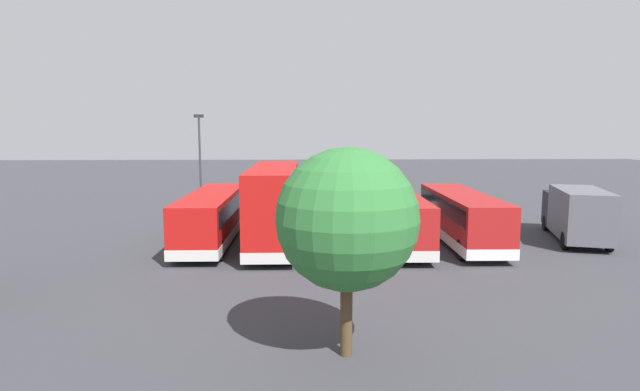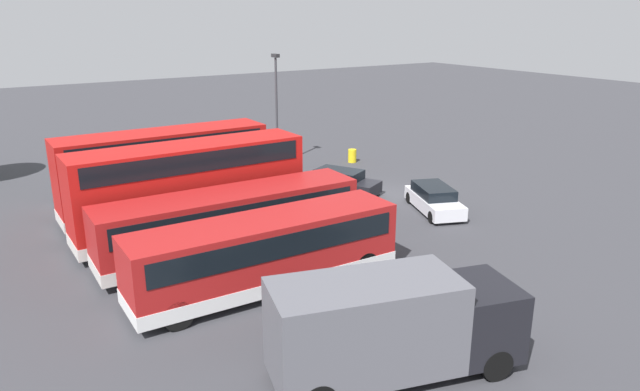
{
  "view_description": "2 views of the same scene",
  "coord_description": "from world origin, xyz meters",
  "px_view_note": "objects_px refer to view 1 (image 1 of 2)",
  "views": [
    {
      "loc": [
        1.95,
        40.91,
        6.71
      ],
      "look_at": [
        0.69,
        3.54,
        1.79
      ],
      "focal_mm": 28.67,
      "sensor_mm": 36.0,
      "label": 1
    },
    {
      "loc": [
        -26.07,
        21.31,
        10.46
      ],
      "look_at": [
        -0.99,
        5.14,
        1.09
      ],
      "focal_mm": 32.87,
      "sensor_mm": 36.0,
      "label": 2
    }
  ],
  "objects_px": {
    "bus_single_deck_near_end": "(462,216)",
    "lamp_post_tall": "(200,157)",
    "waste_bin_yellow": "(239,201)",
    "bus_double_decker_third": "(340,203)",
    "bus_single_deck_second": "(394,215)",
    "car_hatchback_silver": "(374,202)",
    "bus_single_deck_fifth": "(212,216)",
    "bus_double_decker_fourth": "(274,204)",
    "box_truck_blue": "(577,213)",
    "car_small_green": "(307,207)"
  },
  "relations": [
    {
      "from": "bus_single_deck_near_end",
      "to": "bus_single_deck_second",
      "type": "distance_m",
      "value": 3.94
    },
    {
      "from": "lamp_post_tall",
      "to": "waste_bin_yellow",
      "type": "relative_size",
      "value": 8.17
    },
    {
      "from": "box_truck_blue",
      "to": "lamp_post_tall",
      "type": "relative_size",
      "value": 1.02
    },
    {
      "from": "bus_single_deck_near_end",
      "to": "bus_double_decker_third",
      "type": "relative_size",
      "value": 0.98
    },
    {
      "from": "bus_single_deck_near_end",
      "to": "box_truck_blue",
      "type": "relative_size",
      "value": 1.38
    },
    {
      "from": "bus_single_deck_near_end",
      "to": "car_hatchback_silver",
      "type": "xyz_separation_m",
      "value": [
        3.45,
        -12.13,
        -0.92
      ]
    },
    {
      "from": "bus_single_deck_near_end",
      "to": "bus_double_decker_third",
      "type": "bearing_deg",
      "value": 2.38
    },
    {
      "from": "bus_double_decker_third",
      "to": "box_truck_blue",
      "type": "bearing_deg",
      "value": -177.12
    },
    {
      "from": "car_hatchback_silver",
      "to": "bus_single_deck_fifth",
      "type": "bearing_deg",
      "value": 46.17
    },
    {
      "from": "bus_double_decker_fourth",
      "to": "bus_single_deck_fifth",
      "type": "relative_size",
      "value": 0.99
    },
    {
      "from": "bus_single_deck_fifth",
      "to": "car_hatchback_silver",
      "type": "distance_m",
      "value": 16.18
    },
    {
      "from": "bus_double_decker_third",
      "to": "lamp_post_tall",
      "type": "distance_m",
      "value": 14.43
    },
    {
      "from": "bus_single_deck_second",
      "to": "lamp_post_tall",
      "type": "xyz_separation_m",
      "value": [
        13.18,
        -9.6,
        2.93
      ]
    },
    {
      "from": "bus_double_decker_fourth",
      "to": "bus_single_deck_fifth",
      "type": "distance_m",
      "value": 3.85
    },
    {
      "from": "car_small_green",
      "to": "lamp_post_tall",
      "type": "bearing_deg",
      "value": -0.73
    },
    {
      "from": "lamp_post_tall",
      "to": "bus_single_deck_fifth",
      "type": "bearing_deg",
      "value": 104.65
    },
    {
      "from": "bus_single_deck_near_end",
      "to": "waste_bin_yellow",
      "type": "height_order",
      "value": "bus_single_deck_near_end"
    },
    {
      "from": "car_hatchback_silver",
      "to": "lamp_post_tall",
      "type": "xyz_separation_m",
      "value": [
        13.66,
        2.21,
        3.85
      ]
    },
    {
      "from": "bus_double_decker_third",
      "to": "car_hatchback_silver",
      "type": "relative_size",
      "value": 2.25
    },
    {
      "from": "car_small_green",
      "to": "lamp_post_tall",
      "type": "relative_size",
      "value": 0.62
    },
    {
      "from": "bus_double_decker_fourth",
      "to": "car_small_green",
      "type": "height_order",
      "value": "bus_double_decker_fourth"
    },
    {
      "from": "car_hatchback_silver",
      "to": "lamp_post_tall",
      "type": "distance_m",
      "value": 14.36
    },
    {
      "from": "box_truck_blue",
      "to": "car_hatchback_silver",
      "type": "relative_size",
      "value": 1.6
    },
    {
      "from": "lamp_post_tall",
      "to": "waste_bin_yellow",
      "type": "xyz_separation_m",
      "value": [
        -2.28,
        -4.92,
        -4.08
      ]
    },
    {
      "from": "box_truck_blue",
      "to": "waste_bin_yellow",
      "type": "distance_m",
      "value": 26.26
    },
    {
      "from": "box_truck_blue",
      "to": "car_hatchback_silver",
      "type": "bearing_deg",
      "value": -48.03
    },
    {
      "from": "waste_bin_yellow",
      "to": "bus_double_decker_third",
      "type": "bearing_deg",
      "value": 116.9
    },
    {
      "from": "bus_double_decker_third",
      "to": "lamp_post_tall",
      "type": "xyz_separation_m",
      "value": [
        9.96,
        -10.22,
        2.11
      ]
    },
    {
      "from": "bus_single_deck_near_end",
      "to": "bus_single_deck_second",
      "type": "bearing_deg",
      "value": -4.65
    },
    {
      "from": "bus_double_decker_fourth",
      "to": "lamp_post_tall",
      "type": "height_order",
      "value": "lamp_post_tall"
    },
    {
      "from": "bus_double_decker_fourth",
      "to": "car_hatchback_silver",
      "type": "bearing_deg",
      "value": -121.2
    },
    {
      "from": "box_truck_blue",
      "to": "car_hatchback_silver",
      "type": "height_order",
      "value": "box_truck_blue"
    },
    {
      "from": "waste_bin_yellow",
      "to": "bus_single_deck_second",
      "type": "bearing_deg",
      "value": 126.88
    },
    {
      "from": "bus_double_decker_fourth",
      "to": "lamp_post_tall",
      "type": "relative_size",
      "value": 1.41
    },
    {
      "from": "bus_single_deck_second",
      "to": "bus_double_decker_third",
      "type": "bearing_deg",
      "value": 10.84
    },
    {
      "from": "lamp_post_tall",
      "to": "car_small_green",
      "type": "bearing_deg",
      "value": 179.27
    },
    {
      "from": "box_truck_blue",
      "to": "car_small_green",
      "type": "bearing_deg",
      "value": -30.26
    },
    {
      "from": "bus_single_deck_fifth",
      "to": "box_truck_blue",
      "type": "xyz_separation_m",
      "value": [
        -21.72,
        0.06,
        0.08
      ]
    },
    {
      "from": "car_hatchback_silver",
      "to": "car_small_green",
      "type": "height_order",
      "value": "same"
    },
    {
      "from": "bus_single_deck_fifth",
      "to": "waste_bin_yellow",
      "type": "xyz_separation_m",
      "value": [
        0.19,
        -14.36,
        -1.15
      ]
    },
    {
      "from": "car_small_green",
      "to": "waste_bin_yellow",
      "type": "xyz_separation_m",
      "value": [
        5.8,
        -5.03,
        -0.23
      ]
    },
    {
      "from": "lamp_post_tall",
      "to": "car_hatchback_silver",
      "type": "bearing_deg",
      "value": -170.79
    },
    {
      "from": "bus_single_deck_near_end",
      "to": "bus_double_decker_fourth",
      "type": "distance_m",
      "value": 10.98
    },
    {
      "from": "car_hatchback_silver",
      "to": "waste_bin_yellow",
      "type": "height_order",
      "value": "car_hatchback_silver"
    },
    {
      "from": "bus_single_deck_second",
      "to": "bus_double_decker_third",
      "type": "height_order",
      "value": "bus_double_decker_third"
    },
    {
      "from": "bus_single_deck_near_end",
      "to": "lamp_post_tall",
      "type": "bearing_deg",
      "value": -30.11
    },
    {
      "from": "car_small_green",
      "to": "car_hatchback_silver",
      "type": "bearing_deg",
      "value": -157.41
    },
    {
      "from": "lamp_post_tall",
      "to": "waste_bin_yellow",
      "type": "height_order",
      "value": "lamp_post_tall"
    },
    {
      "from": "bus_double_decker_fourth",
      "to": "lamp_post_tall",
      "type": "bearing_deg",
      "value": -58.78
    },
    {
      "from": "bus_single_deck_second",
      "to": "car_hatchback_silver",
      "type": "distance_m",
      "value": 11.86
    }
  ]
}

